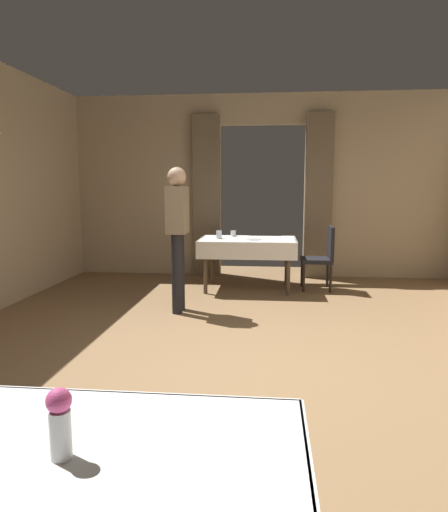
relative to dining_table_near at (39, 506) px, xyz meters
name	(u,v)px	position (x,y,z in m)	size (l,w,h in m)	color
ground	(250,367)	(0.44, 2.66, -0.66)	(10.08, 10.08, 0.00)	olive
wall_back	(262,185)	(0.44, 6.84, 0.86)	(6.40, 0.27, 3.00)	tan
dining_table_near	(39,506)	(0.00, 0.00, 0.00)	(1.44, 1.02, 0.75)	#4C3D2D
dining_table_mid	(248,245)	(0.27, 5.69, 0.00)	(1.39, 0.95, 0.75)	#4C3D2D
chair_mid_right	(322,255)	(1.35, 5.77, -0.14)	(0.44, 0.44, 0.93)	black
flower_vase_near	(60,421)	(0.03, 0.08, 0.20)	(0.07, 0.07, 0.20)	silver
plate_mid_a	(254,239)	(0.36, 5.54, 0.10)	(0.21, 0.21, 0.01)	white
glass_mid_b	(219,235)	(-0.15, 5.64, 0.15)	(0.08, 0.08, 0.12)	silver
glass_mid_c	(233,233)	(0.03, 5.98, 0.14)	(0.08, 0.08, 0.09)	silver
person_waiter_by_doorway	(178,227)	(-0.50, 4.36, 0.37)	(0.22, 0.36, 1.72)	black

